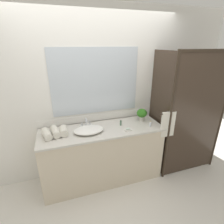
{
  "coord_description": "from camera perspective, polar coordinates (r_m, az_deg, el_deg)",
  "views": [
    {
      "loc": [
        -0.57,
        -2.2,
        2.06
      ],
      "look_at": [
        0.15,
        0.0,
        1.15
      ],
      "focal_mm": 27.81,
      "sensor_mm": 36.0,
      "label": 1
    }
  ],
  "objects": [
    {
      "name": "ground_plane",
      "position": [
        3.06,
        -2.85,
        -20.77
      ],
      "size": [
        8.0,
        8.0,
        0.0
      ],
      "primitive_type": "plane",
      "color": "silver"
    },
    {
      "name": "wall_back_with_mirror",
      "position": [
        2.71,
        -5.3,
        5.24
      ],
      "size": [
        4.4,
        0.06,
        2.6
      ],
      "color": "silver",
      "rests_on": "ground_plane"
    },
    {
      "name": "vanity_cabinet",
      "position": [
        2.79,
        -3.08,
        -13.78
      ],
      "size": [
        1.8,
        0.58,
        0.9
      ],
      "color": "beige",
      "rests_on": "ground_plane"
    },
    {
      "name": "shower_enclosure",
      "position": [
        2.91,
        22.7,
        -1.07
      ],
      "size": [
        1.2,
        0.59,
        2.0
      ],
      "color": "#2D2319",
      "rests_on": "ground_plane"
    },
    {
      "name": "sink_basin",
      "position": [
        2.47,
        -7.68,
        -5.8
      ],
      "size": [
        0.42,
        0.3,
        0.07
      ],
      "primitive_type": "ellipsoid",
      "color": "white",
      "rests_on": "vanity_cabinet"
    },
    {
      "name": "faucet",
      "position": [
        2.64,
        -8.49,
        -3.75
      ],
      "size": [
        0.17,
        0.16,
        0.13
      ],
      "color": "silver",
      "rests_on": "vanity_cabinet"
    },
    {
      "name": "potted_plant",
      "position": [
        2.8,
        9.79,
        -0.58
      ],
      "size": [
        0.16,
        0.16,
        0.2
      ],
      "color": "beige",
      "rests_on": "vanity_cabinet"
    },
    {
      "name": "soap_dish",
      "position": [
        2.52,
        5.27,
        -5.71
      ],
      "size": [
        0.1,
        0.07,
        0.04
      ],
      "color": "silver",
      "rests_on": "vanity_cabinet"
    },
    {
      "name": "amenity_bottle_shampoo",
      "position": [
        2.64,
        2.89,
        -3.48
      ],
      "size": [
        0.03,
        0.03,
        0.1
      ],
      "color": "#4C7056",
      "rests_on": "vanity_cabinet"
    },
    {
      "name": "amenity_bottle_body_wash",
      "position": [
        2.67,
        12.48,
        -3.79
      ],
      "size": [
        0.03,
        0.03,
        0.09
      ],
      "color": "silver",
      "rests_on": "vanity_cabinet"
    },
    {
      "name": "rolled_towel_near_edge",
      "position": [
        2.46,
        -20.67,
        -6.83
      ],
      "size": [
        0.15,
        0.26,
        0.1
      ],
      "primitive_type": "cylinder",
      "rotation": [
        1.57,
        0.0,
        0.24
      ],
      "color": "silver",
      "rests_on": "vanity_cabinet"
    },
    {
      "name": "rolled_towel_middle",
      "position": [
        2.49,
        -18.12,
        -6.18
      ],
      "size": [
        0.14,
        0.27,
        0.1
      ],
      "primitive_type": "cylinder",
      "rotation": [
        1.57,
        0.0,
        0.16
      ],
      "color": "silver",
      "rests_on": "vanity_cabinet"
    },
    {
      "name": "rolled_towel_far_edge",
      "position": [
        2.47,
        -15.57,
        -6.03
      ],
      "size": [
        0.11,
        0.19,
        0.11
      ],
      "primitive_type": "cylinder",
      "rotation": [
        1.57,
        0.0,
        0.02
      ],
      "color": "silver",
      "rests_on": "vanity_cabinet"
    }
  ]
}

